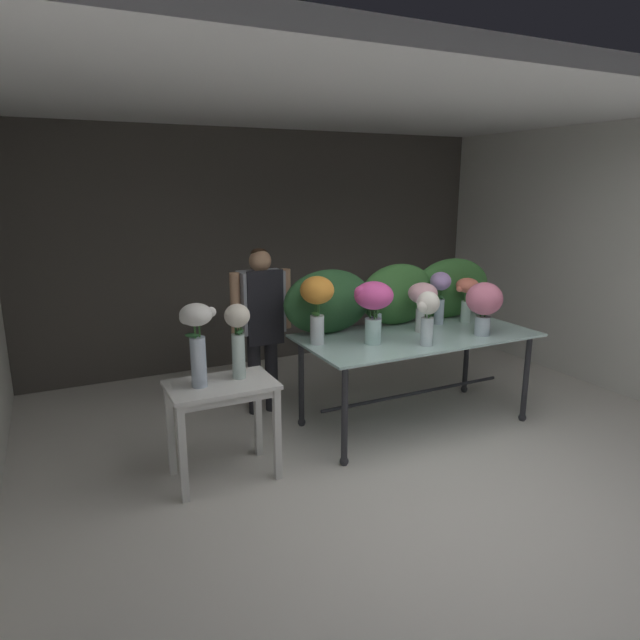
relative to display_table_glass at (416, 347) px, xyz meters
The scene contains 18 objects.
ground_plane 0.98m from the display_table_glass, 135.33° to the left, with size 8.43×8.43×0.00m, color silver.
wall_back 2.51m from the display_table_glass, 101.25° to the left, with size 5.71×0.12×2.70m, color #4C4742.
wall_right 2.51m from the display_table_glass, 11.16° to the left, with size 0.12×3.95×2.70m, color silver.
ceiling_slab 2.15m from the display_table_glass, 135.33° to the left, with size 5.83×3.95×0.12m, color silver.
display_table_glass is the anchor object (origin of this frame).
side_table_white 1.80m from the display_table_glass, behind, with size 0.76×0.49×0.73m.
florist 1.41m from the display_table_glass, 143.06° to the left, with size 0.57×0.24×1.54m.
foliage_backdrop 0.55m from the display_table_glass, 96.56° to the left, with size 2.19×0.29×0.58m.
vase_sunset_freesia 1.03m from the display_table_glass, behind, with size 0.28×0.27×0.56m.
vase_rosy_tulips 0.69m from the display_table_glass, 28.10° to the right, with size 0.32×0.31×0.46m.
vase_coral_hydrangea 0.79m from the display_table_glass, 13.41° to the left, with size 0.23×0.21×0.42m.
vase_ivory_ranunculus 0.51m from the display_table_glass, 113.49° to the right, with size 0.21×0.18×0.44m.
vase_fuchsia_peonies 0.68m from the display_table_glass, behind, with size 0.33×0.32×0.51m.
vase_lilac_roses 0.62m from the display_table_glass, 28.25° to the left, with size 0.19×0.19×0.49m.
vase_blush_dahlias 0.42m from the display_table_glass, 33.66° to the left, with size 0.26×0.26×0.44m.
vase_violet_stock 0.51m from the display_table_glass, 142.94° to the left, with size 0.21×0.21×0.38m.
vase_white_roses_tall 1.99m from the display_table_glass, behind, with size 0.24×0.22×0.59m.
vase_cream_lisianthus_tall 1.68m from the display_table_glass, behind, with size 0.19×0.18×0.55m.
Camera 1 is at (-2.31, -2.32, 2.10)m, focal length 30.95 mm.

